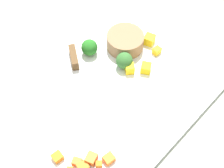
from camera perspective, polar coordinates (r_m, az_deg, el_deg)
The scene contains 16 objects.
ground_plane at distance 0.63m, azimuth 0.00°, elevation -1.12°, with size 4.00×4.00×0.00m, color #979C8E.
cutting_board at distance 0.63m, azimuth 0.00°, elevation -0.82°, with size 0.56×0.34×0.01m, color white.
prep_bowl at distance 0.68m, azimuth 2.55°, elevation 8.23°, with size 0.08×0.08×0.04m, color #906947.
chef_knife at distance 0.63m, azimuth -6.55°, elevation 1.10°, with size 0.17×0.24×0.02m.
carrot_dice_1 at distance 0.54m, azimuth -6.73°, elevation -14.66°, with size 0.01×0.02×0.01m, color orange.
carrot_dice_2 at distance 0.55m, azimuth -10.42°, elevation -13.63°, with size 0.02×0.02×0.01m, color orange.
carrot_dice_3 at distance 0.54m, azimuth -0.60°, elevation -14.16°, with size 0.02×0.02×0.01m, color orange.
carrot_dice_4 at distance 0.54m, azimuth -3.99°, elevation -14.11°, with size 0.02×0.02×0.02m, color orange.
carrot_dice_6 at distance 0.54m, azimuth -5.61°, elevation -15.56°, with size 0.02×0.02×0.01m, color orange.
carrot_dice_8 at distance 0.54m, azimuth -2.53°, elevation -15.13°, with size 0.01×0.01×0.01m, color orange.
pepper_dice_0 at distance 0.64m, azimuth 6.53°, elevation 3.06°, with size 0.02×0.02×0.02m, color yellow.
pepper_dice_1 at distance 0.69m, azimuth 7.17°, elevation 8.46°, with size 0.02×0.02×0.02m, color yellow.
pepper_dice_2 at distance 0.68m, azimuth 8.60°, elevation 6.34°, with size 0.01×0.02×0.02m, color yellow.
pepper_dice_3 at distance 0.64m, azimuth 3.14°, elevation 3.19°, with size 0.02×0.02×0.02m, color yellow.
broccoli_floret_0 at distance 0.66m, azimuth -4.35°, elevation 7.01°, with size 0.04×0.04×0.04m.
broccoli_floret_1 at distance 0.64m, azimuth 2.37°, elevation 4.50°, with size 0.04×0.04×0.04m.
Camera 1 is at (0.25, 0.24, 0.53)m, focal length 47.59 mm.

